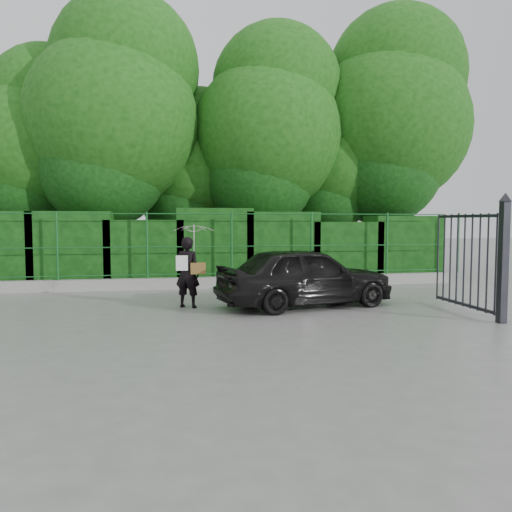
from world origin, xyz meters
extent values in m
plane|color=gray|center=(0.00, 0.00, 0.00)|extent=(80.00, 80.00, 0.00)
cube|color=#9E9E99|center=(0.00, 4.50, 0.15)|extent=(14.00, 0.25, 0.30)
cylinder|color=#165521|center=(-4.20, 4.50, 1.20)|extent=(0.06, 0.06, 1.80)
cylinder|color=#165521|center=(-1.90, 4.50, 1.20)|extent=(0.06, 0.06, 1.80)
cylinder|color=#165521|center=(0.40, 4.50, 1.20)|extent=(0.06, 0.06, 1.80)
cylinder|color=#165521|center=(2.70, 4.50, 1.20)|extent=(0.06, 0.06, 1.80)
cylinder|color=#165521|center=(5.00, 4.50, 1.20)|extent=(0.06, 0.06, 1.80)
cylinder|color=#165521|center=(7.30, 4.50, 1.20)|extent=(0.06, 0.06, 1.80)
cylinder|color=#165521|center=(0.00, 4.50, 0.40)|extent=(13.60, 0.03, 0.03)
cylinder|color=#165521|center=(0.00, 4.50, 1.15)|extent=(13.60, 0.03, 0.03)
cylinder|color=#165521|center=(0.00, 4.50, 2.05)|extent=(13.60, 0.03, 0.03)
cube|color=black|center=(-4.00, 5.50, 1.06)|extent=(2.20, 1.20, 2.12)
cube|color=black|center=(-2.00, 5.50, 0.94)|extent=(2.20, 1.20, 1.89)
cube|color=black|center=(0.00, 5.50, 1.11)|extent=(2.20, 1.20, 2.22)
cube|color=black|center=(2.00, 5.50, 1.06)|extent=(2.20, 1.20, 2.13)
cube|color=black|center=(4.00, 5.50, 0.91)|extent=(2.20, 1.20, 1.83)
cube|color=black|center=(6.00, 5.50, 1.01)|extent=(2.20, 1.20, 2.01)
cylinder|color=black|center=(-5.50, 8.00, 1.88)|extent=(0.36, 0.36, 3.75)
sphere|color=#14470F|center=(-5.50, 8.00, 4.12)|extent=(4.50, 4.50, 4.50)
cylinder|color=black|center=(-3.00, 7.20, 2.25)|extent=(0.36, 0.36, 4.50)
sphere|color=#14470F|center=(-3.00, 7.20, 4.95)|extent=(5.40, 5.40, 5.40)
cylinder|color=black|center=(-0.50, 8.50, 1.62)|extent=(0.36, 0.36, 3.25)
sphere|color=#14470F|center=(-0.50, 8.50, 3.58)|extent=(3.90, 3.90, 3.90)
cylinder|color=black|center=(2.00, 7.50, 2.12)|extent=(0.36, 0.36, 4.25)
sphere|color=#14470F|center=(2.00, 7.50, 4.68)|extent=(5.10, 5.10, 5.10)
cylinder|color=black|center=(4.50, 8.20, 1.75)|extent=(0.36, 0.36, 3.50)
sphere|color=#14470F|center=(4.50, 8.20, 3.85)|extent=(4.20, 4.20, 4.20)
cylinder|color=black|center=(6.50, 7.80, 2.38)|extent=(0.36, 0.36, 4.75)
sphere|color=#14470F|center=(6.50, 7.80, 5.23)|extent=(5.70, 5.70, 5.70)
cube|color=#222228|center=(4.60, -1.20, 1.10)|extent=(0.14, 0.14, 2.20)
cone|color=#222228|center=(4.60, -1.20, 2.28)|extent=(0.22, 0.22, 0.16)
cube|color=#222228|center=(4.60, -0.05, 0.15)|extent=(0.05, 2.00, 0.06)
cube|color=#222228|center=(4.60, -0.05, 1.95)|extent=(0.05, 2.00, 0.06)
cylinder|color=#222228|center=(4.60, -1.00, 1.05)|extent=(0.04, 0.04, 1.90)
cylinder|color=#222228|center=(4.60, -0.75, 1.05)|extent=(0.04, 0.04, 1.90)
cylinder|color=#222228|center=(4.60, -0.50, 1.05)|extent=(0.04, 0.04, 1.90)
cylinder|color=#222228|center=(4.60, -0.25, 1.05)|extent=(0.04, 0.04, 1.90)
cylinder|color=#222228|center=(4.60, 0.00, 1.05)|extent=(0.04, 0.04, 1.90)
cylinder|color=#222228|center=(4.60, 0.25, 1.05)|extent=(0.04, 0.04, 1.90)
cylinder|color=#222228|center=(4.60, 0.50, 1.05)|extent=(0.04, 0.04, 1.90)
cylinder|color=#222228|center=(4.60, 0.75, 1.05)|extent=(0.04, 0.04, 1.90)
cylinder|color=#222228|center=(4.60, 1.00, 1.05)|extent=(0.04, 0.04, 1.90)
imported|color=black|center=(-0.95, 1.46, 0.76)|extent=(0.65, 0.56, 1.52)
imported|color=white|center=(-0.80, 1.51, 1.40)|extent=(0.87, 0.89, 0.80)
cube|color=brown|center=(-0.73, 1.38, 0.85)|extent=(0.32, 0.15, 0.24)
cube|color=white|center=(-1.07, 1.34, 0.97)|extent=(0.25, 0.02, 0.32)
imported|color=black|center=(1.57, 1.17, 0.66)|extent=(4.10, 2.39, 1.31)
camera|label=1|loc=(-1.37, -9.23, 1.85)|focal=35.00mm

